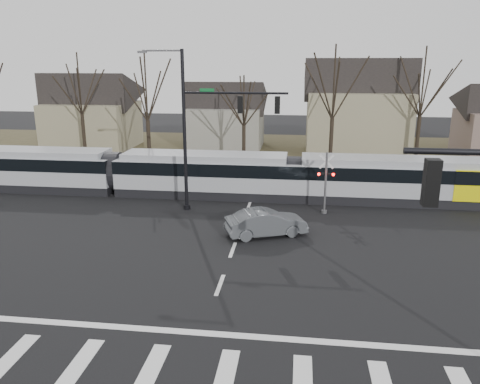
# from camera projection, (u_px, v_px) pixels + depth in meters

# --- Properties ---
(ground) EXTENTS (140.00, 140.00, 0.00)m
(ground) POSITION_uv_depth(u_px,v_px,m) (211.00, 308.00, 18.60)
(ground) COLOR black
(grass_verge) EXTENTS (140.00, 28.00, 0.01)m
(grass_verge) POSITION_uv_depth(u_px,v_px,m) (268.00, 155.00, 49.17)
(grass_verge) COLOR #38331E
(grass_verge) RESTS_ON ground
(crosswalk) EXTENTS (27.00, 2.60, 0.01)m
(crosswalk) POSITION_uv_depth(u_px,v_px,m) (188.00, 372.00, 14.78)
(crosswalk) COLOR silver
(crosswalk) RESTS_ON ground
(stop_line) EXTENTS (28.00, 0.35, 0.01)m
(stop_line) POSITION_uv_depth(u_px,v_px,m) (202.00, 333.00, 16.88)
(stop_line) COLOR silver
(stop_line) RESTS_ON ground
(lane_dashes) EXTENTS (0.18, 30.00, 0.01)m
(lane_dashes) POSITION_uv_depth(u_px,v_px,m) (252.00, 197.00, 33.88)
(lane_dashes) COLOR silver
(lane_dashes) RESTS_ON ground
(rail_pair) EXTENTS (90.00, 1.52, 0.06)m
(rail_pair) POSITION_uv_depth(u_px,v_px,m) (252.00, 197.00, 33.69)
(rail_pair) COLOR #59595E
(rail_pair) RESTS_ON ground
(tram) EXTENTS (40.99, 3.04, 3.11)m
(tram) POSITION_uv_depth(u_px,v_px,m) (202.00, 173.00, 33.87)
(tram) COLOR gray
(tram) RESTS_ON ground
(sedan) EXTENTS (4.72, 5.63, 1.49)m
(sedan) POSITION_uv_depth(u_px,v_px,m) (266.00, 223.00, 26.19)
(sedan) COLOR #4D5155
(sedan) RESTS_ON ground
(signal_pole_far) EXTENTS (9.28, 0.44, 10.20)m
(signal_pole_far) POSITION_uv_depth(u_px,v_px,m) (209.00, 124.00, 29.30)
(signal_pole_far) COLOR black
(signal_pole_far) RESTS_ON ground
(rail_crossing_signal) EXTENTS (1.08, 0.36, 4.00)m
(rail_crossing_signal) POSITION_uv_depth(u_px,v_px,m) (325.00, 185.00, 29.71)
(rail_crossing_signal) COLOR #59595B
(rail_crossing_signal) RESTS_ON ground
(tree_row) EXTENTS (59.20, 7.20, 10.00)m
(tree_row) POSITION_uv_depth(u_px,v_px,m) (286.00, 113.00, 41.85)
(tree_row) COLOR black
(tree_row) RESTS_ON ground
(house_a) EXTENTS (9.72, 8.64, 8.60)m
(house_a) POSITION_uv_depth(u_px,v_px,m) (91.00, 108.00, 52.31)
(house_a) COLOR #7E775B
(house_a) RESTS_ON ground
(house_b) EXTENTS (8.64, 7.56, 7.65)m
(house_b) POSITION_uv_depth(u_px,v_px,m) (226.00, 112.00, 52.53)
(house_b) COLOR slate
(house_b) RESTS_ON ground
(house_c) EXTENTS (10.80, 8.64, 10.10)m
(house_c) POSITION_uv_depth(u_px,v_px,m) (357.00, 104.00, 47.62)
(house_c) COLOR #7E775B
(house_c) RESTS_ON ground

